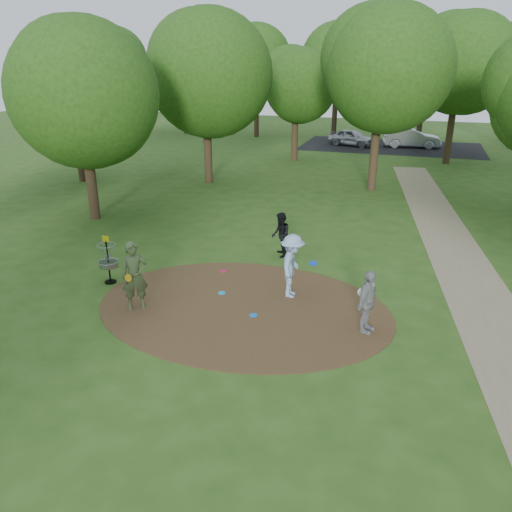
% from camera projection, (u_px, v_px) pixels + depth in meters
% --- Properties ---
extents(ground, '(100.00, 100.00, 0.00)m').
position_uv_depth(ground, '(243.00, 307.00, 14.05)').
color(ground, '#2D5119').
rests_on(ground, ground).
extents(dirt_clearing, '(8.40, 8.40, 0.02)m').
position_uv_depth(dirt_clearing, '(243.00, 307.00, 14.05)').
color(dirt_clearing, '#47301C').
rests_on(dirt_clearing, ground).
extents(footpath, '(7.55, 39.89, 0.01)m').
position_uv_depth(footpath, '(485.00, 309.00, 13.94)').
color(footpath, '#8C7A5B').
rests_on(footpath, ground).
extents(parking_lot, '(14.00, 8.00, 0.01)m').
position_uv_depth(parking_lot, '(391.00, 147.00, 40.00)').
color(parking_lot, black).
rests_on(parking_lot, ground).
extents(player_observer_with_disc, '(0.85, 0.79, 1.96)m').
position_uv_depth(player_observer_with_disc, '(135.00, 276.00, 13.64)').
color(player_observer_with_disc, '#475833').
rests_on(player_observer_with_disc, ground).
extents(player_throwing_with_disc, '(1.15, 1.28, 1.90)m').
position_uv_depth(player_throwing_with_disc, '(292.00, 266.00, 14.38)').
color(player_throwing_with_disc, '#92B0DA').
rests_on(player_throwing_with_disc, ground).
extents(player_walking_with_disc, '(0.85, 0.94, 1.58)m').
position_uv_depth(player_walking_with_disc, '(281.00, 235.00, 17.42)').
color(player_walking_with_disc, black).
rests_on(player_walking_with_disc, ground).
extents(player_waiting_with_disc, '(0.69, 1.06, 1.68)m').
position_uv_depth(player_waiting_with_disc, '(367.00, 302.00, 12.48)').
color(player_waiting_with_disc, gray).
rests_on(player_waiting_with_disc, ground).
extents(disc_ground_cyan, '(0.22, 0.22, 0.02)m').
position_uv_depth(disc_ground_cyan, '(222.00, 293.00, 14.84)').
color(disc_ground_cyan, '#1BA4DF').
rests_on(disc_ground_cyan, dirt_clearing).
extents(disc_ground_blue, '(0.22, 0.22, 0.02)m').
position_uv_depth(disc_ground_blue, '(253.00, 315.00, 13.54)').
color(disc_ground_blue, '#0D7BEA').
rests_on(disc_ground_blue, dirt_clearing).
extents(disc_ground_red, '(0.22, 0.22, 0.02)m').
position_uv_depth(disc_ground_red, '(223.00, 271.00, 16.38)').
color(disc_ground_red, '#DF1651').
rests_on(disc_ground_red, dirt_clearing).
extents(car_left, '(4.11, 2.69, 1.30)m').
position_uv_depth(car_left, '(352.00, 137.00, 40.22)').
color(car_left, '#AFB1B7').
rests_on(car_left, ground).
extents(car_right, '(4.55, 2.07, 1.45)m').
position_uv_depth(car_right, '(412.00, 138.00, 39.32)').
color(car_right, '#ABAFB3').
rests_on(car_right, ground).
extents(disc_golf_basket, '(0.63, 0.63, 1.54)m').
position_uv_depth(disc_golf_basket, '(108.00, 256.00, 15.29)').
color(disc_golf_basket, black).
rests_on(disc_golf_basket, ground).
extents(tree_ring, '(37.49, 45.89, 9.18)m').
position_uv_depth(tree_ring, '(357.00, 93.00, 18.92)').
color(tree_ring, '#332316').
rests_on(tree_ring, ground).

